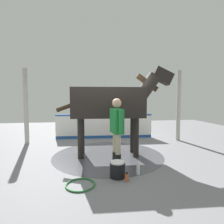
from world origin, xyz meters
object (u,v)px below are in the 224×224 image
object	(u,v)px
handler	(117,127)
wash_bucket	(118,169)
hose_coil	(80,185)
bottle_shampoo	(138,169)
bottle_spray	(127,177)
horse	(112,103)

from	to	relation	value
handler	wash_bucket	bearing A→B (deg)	73.73
hose_coil	handler	bearing A→B (deg)	-133.73
bottle_shampoo	bottle_spray	xyz separation A→B (m)	(0.32, 0.27, -0.04)
bottle_spray	horse	bearing A→B (deg)	-88.56
horse	bottle_spray	distance (m)	2.29
handler	horse	bearing A→B (deg)	-99.45
wash_bucket	hose_coil	xyz separation A→B (m)	(0.78, 0.27, -0.15)
wash_bucket	hose_coil	distance (m)	0.84
bottle_shampoo	horse	bearing A→B (deg)	-76.37
horse	wash_bucket	size ratio (longest dim) A/B	10.02
horse	hose_coil	bearing A→B (deg)	-112.99
handler	bottle_shampoo	world-z (taller)	handler
bottle_spray	hose_coil	distance (m)	0.93
wash_bucket	bottle_shampoo	xyz separation A→B (m)	(-0.47, -0.05, -0.04)
bottle_spray	hose_coil	bearing A→B (deg)	3.08
horse	bottle_spray	world-z (taller)	horse
bottle_shampoo	wash_bucket	bearing A→B (deg)	5.89
wash_bucket	bottle_shampoo	distance (m)	0.47
hose_coil	bottle_shampoo	bearing A→B (deg)	-165.61
handler	hose_coil	xyz separation A→B (m)	(0.87, 0.91, -0.95)
horse	bottle_shampoo	bearing A→B (deg)	-73.24
horse	hose_coil	distance (m)	2.53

